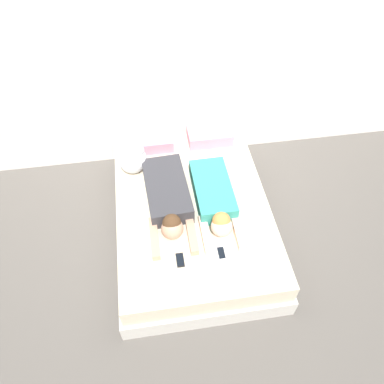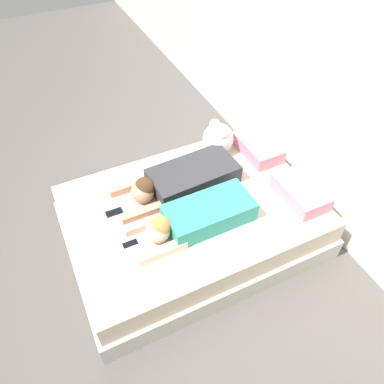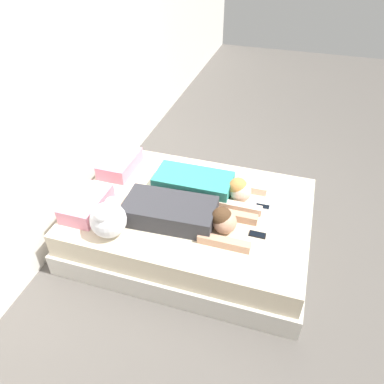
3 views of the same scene
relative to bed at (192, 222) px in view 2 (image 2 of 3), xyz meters
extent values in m
plane|color=#5B5651|center=(0.00, 0.00, -0.21)|extent=(12.00, 12.00, 0.00)
cube|color=white|center=(0.00, 1.19, 1.09)|extent=(12.00, 0.06, 2.60)
cube|color=beige|center=(0.00, 0.00, -0.11)|extent=(1.49, 2.09, 0.21)
cube|color=beige|center=(0.00, 0.00, 0.11)|extent=(1.43, 2.03, 0.22)
cube|color=pink|center=(-0.32, 0.84, 0.29)|extent=(0.48, 0.28, 0.14)
cube|color=pink|center=(0.32, 0.84, 0.29)|extent=(0.48, 0.28, 0.14)
cube|color=#333338|center=(-0.23, 0.12, 0.31)|extent=(0.42, 0.77, 0.17)
sphere|color=tan|center=(-0.23, -0.34, 0.32)|extent=(0.20, 0.20, 0.20)
sphere|color=#4C331E|center=(-0.23, -0.32, 0.36)|extent=(0.17, 0.17, 0.17)
cube|color=tan|center=(-0.39, -0.38, 0.26)|extent=(0.07, 0.41, 0.07)
cube|color=tan|center=(-0.06, -0.38, 0.26)|extent=(0.07, 0.41, 0.07)
cube|color=teal|center=(0.20, 0.05, 0.31)|extent=(0.35, 0.69, 0.17)
sphere|color=beige|center=(0.20, -0.38, 0.32)|extent=(0.19, 0.19, 0.19)
sphere|color=#D18C47|center=(0.20, -0.36, 0.36)|extent=(0.16, 0.16, 0.16)
cube|color=beige|center=(0.06, -0.41, 0.26)|extent=(0.07, 0.38, 0.07)
cube|color=beige|center=(0.35, -0.41, 0.26)|extent=(0.07, 0.38, 0.07)
cube|color=black|center=(-0.19, -0.61, 0.23)|extent=(0.07, 0.13, 0.01)
cube|color=black|center=(-0.19, -0.61, 0.23)|extent=(0.06, 0.11, 0.00)
cube|color=silver|center=(0.16, -0.59, 0.23)|extent=(0.07, 0.13, 0.01)
cube|color=black|center=(0.16, -0.59, 0.23)|extent=(0.06, 0.11, 0.00)
sphere|color=white|center=(-0.52, 0.52, 0.37)|extent=(0.29, 0.29, 0.29)
sphere|color=white|center=(-0.60, 0.52, 0.47)|extent=(0.10, 0.10, 0.10)
sphere|color=white|center=(-0.44, 0.52, 0.47)|extent=(0.10, 0.10, 0.10)
camera|label=1|loc=(-0.34, -2.21, 2.99)|focal=35.00mm
camera|label=2|loc=(1.87, -0.90, 2.52)|focal=35.00mm
camera|label=3|loc=(-2.39, -0.74, 2.34)|focal=35.00mm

